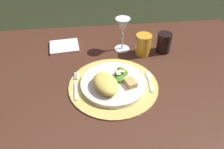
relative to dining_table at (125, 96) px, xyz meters
name	(u,v)px	position (x,y,z in m)	size (l,w,h in m)	color
dining_table	(125,96)	(0.00, 0.00, 0.00)	(1.33, 0.92, 0.73)	#47281B
placemat	(113,85)	(-0.06, -0.07, 0.14)	(0.36, 0.36, 0.01)	#CFB75D
dinner_plate	(113,83)	(-0.06, -0.07, 0.15)	(0.27, 0.27, 0.02)	silver
pasta_serving	(106,84)	(-0.10, -0.10, 0.18)	(0.14, 0.09, 0.04)	#E5CB58
salad_greens	(121,74)	(-0.03, -0.04, 0.17)	(0.07, 0.10, 0.03)	#447D10
bread_piece	(131,83)	(0.00, -0.10, 0.17)	(0.05, 0.04, 0.02)	tan
fork	(76,87)	(-0.22, -0.07, 0.14)	(0.02, 0.17, 0.00)	silver
spoon	(149,78)	(0.09, -0.05, 0.14)	(0.03, 0.13, 0.01)	silver
napkin	(64,46)	(-0.28, 0.24, 0.14)	(0.14, 0.12, 0.01)	white
wine_glass	(123,28)	(0.01, 0.20, 0.25)	(0.07, 0.07, 0.17)	silver
amber_tumbler	(143,45)	(0.10, 0.15, 0.19)	(0.07, 0.07, 0.10)	gold
dark_tumbler	(164,43)	(0.21, 0.16, 0.18)	(0.07, 0.07, 0.10)	black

